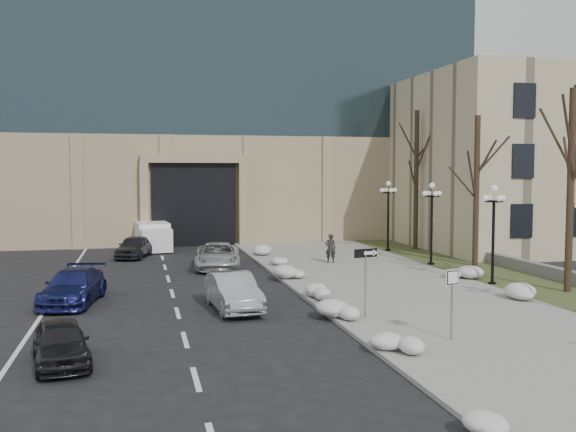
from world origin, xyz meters
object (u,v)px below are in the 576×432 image
at_px(car_e, 134,247).
at_px(box_truck, 152,236).
at_px(car_b, 233,292).
at_px(car_a, 61,343).
at_px(lamppost_c, 432,212).
at_px(keep_sign, 452,289).
at_px(pedestrian, 330,248).
at_px(lamppost_b, 493,221).
at_px(car_d, 218,256).
at_px(lamppost_d, 388,206).
at_px(one_way_sign, 370,261).
at_px(car_c, 73,287).

xyz_separation_m(car_e, box_truck, (1.18, 4.18, 0.22)).
xyz_separation_m(car_b, car_e, (-3.85, 16.45, -0.03)).
distance_m(car_a, lamppost_c, 23.73).
bearing_deg(car_a, keep_sign, -12.34).
relative_size(pedestrian, lamppost_b, 0.35).
relative_size(car_b, car_d, 0.84).
bearing_deg(car_d, box_truck, 115.92).
distance_m(car_a, keep_sign, 11.74).
bearing_deg(pedestrian, car_d, 14.04).
distance_m(car_a, lamppost_d, 28.25).
bearing_deg(box_truck, car_b, -88.32).
xyz_separation_m(box_truck, one_way_sign, (7.25, -23.41, 1.24)).
bearing_deg(car_a, box_truck, 73.66).
height_order(car_a, car_d, car_d).
height_order(car_d, pedestrian, pedestrian).
xyz_separation_m(car_a, keep_sign, (11.67, -0.52, 1.11)).
bearing_deg(car_c, car_b, -13.76).
xyz_separation_m(box_truck, keep_sign, (8.63, -27.04, 0.81)).
bearing_deg(keep_sign, lamppost_c, 54.73).
relative_size(pedestrian, lamppost_d, 0.35).
bearing_deg(lamppost_b, lamppost_d, 90.00).
bearing_deg(car_a, lamppost_b, 14.59).
bearing_deg(car_d, one_way_sign, -66.67).
bearing_deg(lamppost_d, pedestrian, -139.14).
bearing_deg(keep_sign, lamppost_b, 41.18).
relative_size(car_e, box_truck, 0.66).
distance_m(pedestrian, lamppost_d, 7.49).
bearing_deg(car_d, keep_sign, -65.64).
distance_m(car_c, lamppost_d, 22.87).
distance_m(pedestrian, lamppost_b, 10.14).
bearing_deg(car_b, car_e, 98.14).
bearing_deg(car_e, car_d, -36.76).
relative_size(car_e, lamppost_b, 0.86).
bearing_deg(car_a, car_b, 36.12).
relative_size(car_a, box_truck, 0.59).
distance_m(pedestrian, one_way_sign, 13.82).
xyz_separation_m(car_a, pedestrian, (12.93, 16.63, 0.35)).
xyz_separation_m(car_d, lamppost_d, (11.96, 4.73, 2.35)).
height_order(car_c, car_d, car_d).
distance_m(car_c, box_truck, 18.29).
distance_m(car_b, box_truck, 20.80).
bearing_deg(lamppost_b, lamppost_c, 90.00).
bearing_deg(lamppost_b, keep_sign, -127.11).
height_order(car_a, box_truck, box_truck).
relative_size(pedestrian, lamppost_c, 0.35).
xyz_separation_m(car_b, car_d, (0.69, 10.70, -0.00)).
xyz_separation_m(car_c, one_way_sign, (10.76, -5.46, 1.46)).
bearing_deg(lamppost_b, car_c, 179.24).
relative_size(car_c, car_e, 1.18).
height_order(car_a, lamppost_b, lamppost_b).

